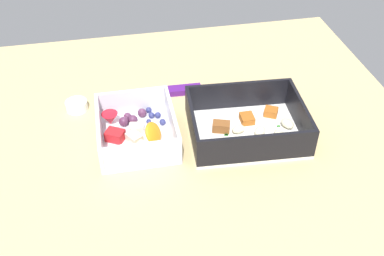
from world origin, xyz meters
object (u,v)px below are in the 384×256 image
pasta_container (248,126)px  paper_cup_liner (77,106)px  candy_bar (184,90)px  fruit_bowl (136,131)px

pasta_container → paper_cup_liner: bearing=159.4°
candy_bar → pasta_container: bearing=-59.9°
pasta_container → paper_cup_liner: 32.95cm
candy_bar → fruit_bowl: bearing=-131.2°
fruit_bowl → paper_cup_liner: (-10.35, 10.92, -0.91)cm
pasta_container → fruit_bowl: (-19.67, 2.65, -0.07)cm
pasta_container → fruit_bowl: pasta_container is taller
fruit_bowl → paper_cup_liner: 15.07cm
pasta_container → fruit_bowl: bearing=176.1°
pasta_container → candy_bar: 17.51cm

